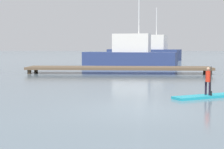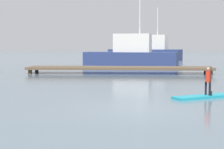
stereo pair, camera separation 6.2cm
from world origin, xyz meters
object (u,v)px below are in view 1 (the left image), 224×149
Objects in this scene: paddler_child_solo at (208,80)px; fishing_boat_white_large at (130,55)px; trawler_grey_distant at (146,51)px; paddleboard_near at (208,96)px.

fishing_boat_white_large is at bearing 98.28° from paddler_child_solo.
paddler_child_solo is 0.11× the size of trawler_grey_distant.
fishing_boat_white_large is at bearing -98.61° from trawler_grey_distant.
paddleboard_near is at bearing -87.90° from trawler_grey_distant.
trawler_grey_distant reaches higher than paddler_child_solo.
fishing_boat_white_large reaches higher than paddleboard_near.
fishing_boat_white_large is at bearing 98.28° from paddleboard_near.
paddler_child_solo is (0.00, -0.01, 0.67)m from paddleboard_near.
paddleboard_near is at bearing -81.72° from fishing_boat_white_large.
paddleboard_near is 0.30× the size of fishing_boat_white_large.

